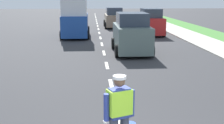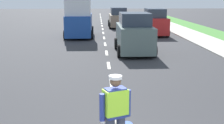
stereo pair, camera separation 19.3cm
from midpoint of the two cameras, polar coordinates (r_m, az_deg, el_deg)
ground_plane at (r=25.51m, az=-2.76°, el=5.83°), size 96.00×96.00×0.00m
lane_center_line at (r=29.68m, az=-2.97°, el=6.84°), size 0.14×46.40×0.01m
road_worker at (r=5.79m, az=0.66°, el=-9.74°), size 0.69×0.55×1.67m
traffic_cone_near at (r=6.82m, az=-1.75°, el=-12.08°), size 0.36×0.36×0.56m
delivery_truck at (r=22.63m, az=-7.56°, el=8.92°), size 2.16×4.60×3.54m
car_parked_far at (r=24.02m, az=7.40°, el=7.69°), size 1.88×3.89×2.16m
car_outgoing_far at (r=29.61m, az=0.18°, el=8.65°), size 1.98×4.03×2.02m
car_outgoing_ahead at (r=16.29m, az=3.54°, el=5.48°), size 2.06×3.97×2.26m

